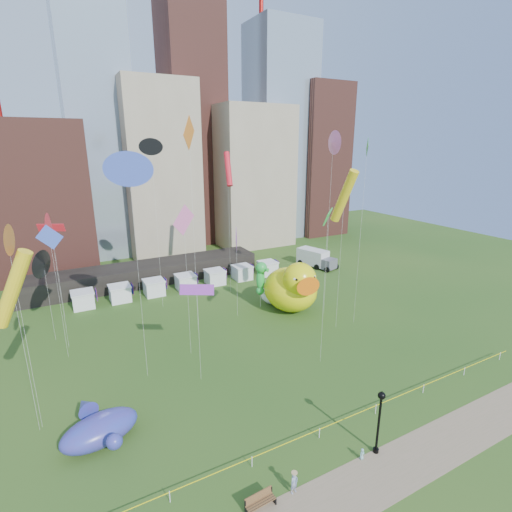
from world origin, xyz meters
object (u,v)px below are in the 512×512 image
seahorse_green (261,276)px  woman (294,483)px  seahorse_purple (295,288)px  big_duck (292,287)px  lamppost (380,415)px  whale_inflatable (99,428)px  toddler (362,454)px  box_truck (315,258)px  small_duck (273,294)px  park_bench (260,501)px

seahorse_green → woman: (-12.65, -27.46, -3.90)m
seahorse_purple → big_duck: bearing=109.1°
lamppost → big_duck: bearing=70.8°
whale_inflatable → lamppost: lamppost is taller
woman → toddler: size_ratio=1.77×
box_truck → seahorse_green: bearing=-164.1°
toddler → big_duck: bearing=61.1°
seahorse_green → woman: seahorse_green is taller
lamppost → toddler: bearing=-180.0°
seahorse_purple → lamppost: 25.34m
box_truck → toddler: bearing=-139.0°
lamppost → seahorse_purple: bearing=70.3°
small_duck → toddler: size_ratio=4.74×
small_duck → seahorse_purple: seahorse_purple is taller
small_duck → big_duck: bearing=-72.9°
seahorse_purple → whale_inflatable: 29.68m
whale_inflatable → small_duck: bearing=19.5°
seahorse_green → whale_inflatable: (-23.38, -16.40, -3.50)m
lamppost → box_truck: size_ratio=0.67×
box_truck → toddler: box_truck is taller
seahorse_purple → park_bench: bearing=-115.6°
seahorse_green → lamppost: (-5.26, -27.46, -1.42)m
big_duck → park_bench: 30.64m
big_duck → whale_inflatable: big_duck is taller
whale_inflatable → toddler: size_ratio=8.66×
small_duck → box_truck: 19.51m
small_duck → seahorse_green: (-2.11, -0.27, 3.24)m
small_duck → seahorse_green: size_ratio=0.63×
seahorse_green → lamppost: size_ratio=1.24×
whale_inflatable → lamppost: (18.12, -11.05, 2.08)m
big_duck → seahorse_purple: size_ratio=1.98×
big_duck → seahorse_green: (-3.23, 3.03, 1.25)m
park_bench → woman: bearing=-5.5°
seahorse_green → toddler: 28.57m
whale_inflatable → woman: 15.41m
seahorse_purple → woman: bearing=-111.5°
box_truck → woman: size_ratio=5.09×
lamppost → toddler: lamppost is taller
small_duck → woman: 31.41m
big_duck → woman: bearing=-115.6°
small_duck → lamppost: (-7.37, -27.72, 1.81)m
box_truck → woman: bearing=-144.8°
big_duck → toddler: big_duck is taller
lamppost → woman: 7.79m
seahorse_green → big_duck: bearing=-60.1°
seahorse_purple → small_duck: bearing=119.4°
big_duck → woman: big_duck is taller
big_duck → small_duck: 4.01m
whale_inflatable → big_duck: bearing=13.0°
toddler → woman: bearing=173.2°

